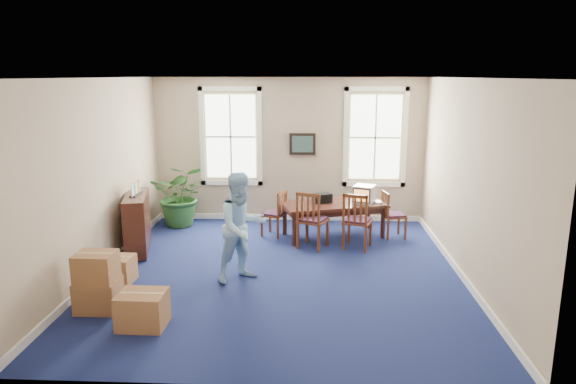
{
  "coord_description": "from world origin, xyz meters",
  "views": [
    {
      "loc": [
        0.51,
        -8.11,
        3.24
      ],
      "look_at": [
        0.1,
        0.6,
        1.25
      ],
      "focal_mm": 32.0,
      "sensor_mm": 36.0,
      "label": 1
    }
  ],
  "objects_px": {
    "crt_tv": "(364,194)",
    "man": "(242,227)",
    "conference_table": "(333,220)",
    "chair_near_left": "(313,219)",
    "potted_plant": "(181,195)",
    "cardboard_boxes": "(116,278)",
    "credenza": "(137,223)"
  },
  "relations": [
    {
      "from": "potted_plant",
      "to": "cardboard_boxes",
      "type": "bearing_deg",
      "value": -88.88
    },
    {
      "from": "man",
      "to": "cardboard_boxes",
      "type": "height_order",
      "value": "man"
    },
    {
      "from": "potted_plant",
      "to": "credenza",
      "type": "bearing_deg",
      "value": -104.11
    },
    {
      "from": "conference_table",
      "to": "chair_near_left",
      "type": "bearing_deg",
      "value": -138.48
    },
    {
      "from": "potted_plant",
      "to": "cardboard_boxes",
      "type": "height_order",
      "value": "potted_plant"
    },
    {
      "from": "crt_tv",
      "to": "chair_near_left",
      "type": "distance_m",
      "value": 1.32
    },
    {
      "from": "man",
      "to": "credenza",
      "type": "relative_size",
      "value": 1.31
    },
    {
      "from": "cardboard_boxes",
      "to": "credenza",
      "type": "bearing_deg",
      "value": 101.71
    },
    {
      "from": "crt_tv",
      "to": "chair_near_left",
      "type": "xyz_separation_m",
      "value": [
        -1.04,
        -0.75,
        -0.33
      ]
    },
    {
      "from": "man",
      "to": "potted_plant",
      "type": "height_order",
      "value": "man"
    },
    {
      "from": "potted_plant",
      "to": "cardboard_boxes",
      "type": "relative_size",
      "value": 0.88
    },
    {
      "from": "crt_tv",
      "to": "potted_plant",
      "type": "distance_m",
      "value": 3.96
    },
    {
      "from": "conference_table",
      "to": "cardboard_boxes",
      "type": "xyz_separation_m",
      "value": [
        -3.22,
        -3.44,
        0.09
      ]
    },
    {
      "from": "credenza",
      "to": "cardboard_boxes",
      "type": "height_order",
      "value": "credenza"
    },
    {
      "from": "conference_table",
      "to": "man",
      "type": "distance_m",
      "value": 2.87
    },
    {
      "from": "man",
      "to": "credenza",
      "type": "height_order",
      "value": "man"
    },
    {
      "from": "chair_near_left",
      "to": "cardboard_boxes",
      "type": "bearing_deg",
      "value": 68.06
    },
    {
      "from": "crt_tv",
      "to": "man",
      "type": "height_order",
      "value": "man"
    },
    {
      "from": "credenza",
      "to": "potted_plant",
      "type": "xyz_separation_m",
      "value": [
        0.42,
        1.67,
        0.15
      ]
    },
    {
      "from": "man",
      "to": "cardboard_boxes",
      "type": "relative_size",
      "value": 1.14
    },
    {
      "from": "potted_plant",
      "to": "conference_table",
      "type": "bearing_deg",
      "value": -10.98
    },
    {
      "from": "crt_tv",
      "to": "man",
      "type": "relative_size",
      "value": 0.24
    },
    {
      "from": "credenza",
      "to": "cardboard_boxes",
      "type": "bearing_deg",
      "value": -92.17
    },
    {
      "from": "man",
      "to": "cardboard_boxes",
      "type": "distance_m",
      "value": 2.04
    },
    {
      "from": "man",
      "to": "potted_plant",
      "type": "distance_m",
      "value": 3.47
    },
    {
      "from": "crt_tv",
      "to": "credenza",
      "type": "distance_m",
      "value": 4.47
    },
    {
      "from": "conference_table",
      "to": "credenza",
      "type": "bearing_deg",
      "value": 178.0
    },
    {
      "from": "chair_near_left",
      "to": "cardboard_boxes",
      "type": "distance_m",
      "value": 3.91
    },
    {
      "from": "chair_near_left",
      "to": "credenza",
      "type": "bearing_deg",
      "value": 29.26
    },
    {
      "from": "conference_table",
      "to": "man",
      "type": "bearing_deg",
      "value": -140.98
    },
    {
      "from": "chair_near_left",
      "to": "potted_plant",
      "type": "height_order",
      "value": "potted_plant"
    },
    {
      "from": "conference_table",
      "to": "cardboard_boxes",
      "type": "bearing_deg",
      "value": -150.55
    }
  ]
}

